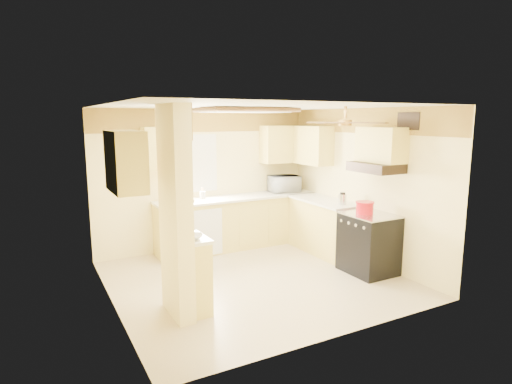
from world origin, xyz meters
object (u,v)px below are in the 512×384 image
stove (369,243)px  kettle (342,199)px  microwave (284,184)px  dutch_oven (365,207)px  bowl (193,237)px

stove → kettle: (0.02, 0.67, 0.57)m
stove → microwave: size_ratio=1.62×
microwave → stove: bearing=102.5°
dutch_oven → kettle: (0.08, 0.61, 0.02)m
kettle → stove: bearing=-91.9°
microwave → dutch_oven: size_ratio=2.03×
microwave → kettle: (0.18, -1.51, -0.06)m
dutch_oven → microwave: bearing=92.9°
bowl → dutch_oven: bearing=3.5°
microwave → bowl: size_ratio=2.42×
stove → microwave: 2.28m
microwave → dutch_oven: 2.12m
microwave → dutch_oven: microwave is taller
microwave → kettle: size_ratio=2.82×
bowl → kettle: size_ratio=1.17×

